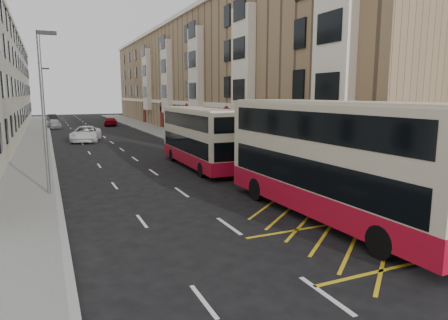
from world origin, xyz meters
name	(u,v)px	position (x,y,z in m)	size (l,w,h in m)	color
ground	(284,265)	(0.00, 0.00, 0.00)	(200.00, 200.00, 0.00)	black
pavement_right	(195,142)	(8.00, 30.00, 0.07)	(4.00, 120.00, 0.15)	slate
pavement_left	(34,151)	(-7.50, 30.00, 0.07)	(3.00, 120.00, 0.15)	slate
kerb_right	(177,143)	(6.00, 30.00, 0.07)	(0.25, 120.00, 0.15)	gray
kerb_left	(52,150)	(-6.00, 30.00, 0.07)	(0.25, 120.00, 0.15)	gray
road_markings	(99,133)	(0.00, 45.00, 0.01)	(10.00, 110.00, 0.01)	silver
terrace_right	(203,77)	(14.88, 45.38, 7.52)	(10.75, 79.00, 15.25)	#937755
guard_railing	(329,182)	(6.25, 5.75, 0.86)	(0.06, 6.56, 1.01)	#B22F1A
street_lamp_near	(44,104)	(-6.35, 12.00, 4.64)	(0.93, 0.18, 8.00)	slate
street_lamp_far	(44,98)	(-6.35, 42.00, 4.64)	(0.93, 0.18, 8.00)	slate
double_decker_front	(332,160)	(4.22, 3.11, 2.48)	(3.09, 12.25, 4.86)	beige
double_decker_rear	(200,138)	(3.47, 16.42, 2.12)	(2.54, 10.48, 4.16)	beige
pedestrian_far	(306,170)	(6.36, 7.84, 1.09)	(1.10, 0.46, 1.88)	black
white_van	(86,134)	(-2.43, 36.18, 0.83)	(2.77, 6.00, 1.67)	white
car_silver	(54,124)	(-5.20, 55.71, 0.73)	(1.72, 4.27, 1.46)	#9A9DA1
car_dark	(52,118)	(-5.20, 72.95, 0.67)	(1.42, 4.08, 1.34)	black
car_red	(111,122)	(3.35, 57.48, 0.67)	(1.89, 4.65, 1.35)	#8F000F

